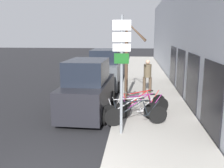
{
  "coord_description": "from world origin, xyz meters",
  "views": [
    {
      "loc": [
        1.81,
        -4.74,
        3.38
      ],
      "look_at": [
        0.79,
        5.99,
        1.16
      ],
      "focal_mm": 40.0,
      "sensor_mm": 36.0,
      "label": 1
    }
  ],
  "objects_px": {
    "signpost": "(122,67)",
    "bicycle_2": "(143,107)",
    "bicycle_1": "(131,110)",
    "parked_car_1": "(105,70)",
    "parked_car_0": "(88,89)",
    "bicycle_0": "(136,114)",
    "pedestrian_near": "(147,74)",
    "bicycle_3": "(142,104)",
    "street_tree": "(127,61)"
  },
  "relations": [
    {
      "from": "bicycle_0",
      "to": "bicycle_3",
      "type": "height_order",
      "value": "bicycle_3"
    },
    {
      "from": "bicycle_0",
      "to": "pedestrian_near",
      "type": "bearing_deg",
      "value": -20.75
    },
    {
      "from": "parked_car_0",
      "to": "bicycle_1",
      "type": "bearing_deg",
      "value": -30.71
    },
    {
      "from": "pedestrian_near",
      "to": "bicycle_2",
      "type": "bearing_deg",
      "value": 85.98
    },
    {
      "from": "bicycle_1",
      "to": "parked_car_1",
      "type": "bearing_deg",
      "value": 1.14
    },
    {
      "from": "signpost",
      "to": "bicycle_1",
      "type": "distance_m",
      "value": 2.23
    },
    {
      "from": "signpost",
      "to": "bicycle_2",
      "type": "xyz_separation_m",
      "value": [
        0.75,
        1.83,
        -1.8
      ]
    },
    {
      "from": "bicycle_0",
      "to": "street_tree",
      "type": "xyz_separation_m",
      "value": [
        -0.45,
        3.41,
        1.53
      ]
    },
    {
      "from": "signpost",
      "to": "pedestrian_near",
      "type": "relative_size",
      "value": 2.06
    },
    {
      "from": "parked_car_0",
      "to": "pedestrian_near",
      "type": "bearing_deg",
      "value": 52.59
    },
    {
      "from": "bicycle_2",
      "to": "bicycle_3",
      "type": "height_order",
      "value": "bicycle_3"
    },
    {
      "from": "signpost",
      "to": "parked_car_1",
      "type": "distance_m",
      "value": 7.92
    },
    {
      "from": "bicycle_0",
      "to": "parked_car_0",
      "type": "distance_m",
      "value": 2.65
    },
    {
      "from": "street_tree",
      "to": "signpost",
      "type": "bearing_deg",
      "value": -90.59
    },
    {
      "from": "signpost",
      "to": "parked_car_1",
      "type": "bearing_deg",
      "value": 100.64
    },
    {
      "from": "parked_car_1",
      "to": "bicycle_3",
      "type": "bearing_deg",
      "value": -69.7
    },
    {
      "from": "parked_car_1",
      "to": "street_tree",
      "type": "xyz_separation_m",
      "value": [
        1.49,
        -3.47,
        0.99
      ]
    },
    {
      "from": "bicycle_2",
      "to": "bicycle_3",
      "type": "distance_m",
      "value": 0.29
    },
    {
      "from": "bicycle_0",
      "to": "bicycle_1",
      "type": "height_order",
      "value": "bicycle_0"
    },
    {
      "from": "signpost",
      "to": "street_tree",
      "type": "relative_size",
      "value": 1.0
    },
    {
      "from": "parked_car_0",
      "to": "parked_car_1",
      "type": "height_order",
      "value": "parked_car_1"
    },
    {
      "from": "parked_car_0",
      "to": "street_tree",
      "type": "distance_m",
      "value": 2.6
    },
    {
      "from": "bicycle_0",
      "to": "parked_car_1",
      "type": "distance_m",
      "value": 7.17
    },
    {
      "from": "bicycle_1",
      "to": "pedestrian_near",
      "type": "bearing_deg",
      "value": -24.27
    },
    {
      "from": "signpost",
      "to": "bicycle_3",
      "type": "height_order",
      "value": "signpost"
    },
    {
      "from": "bicycle_2",
      "to": "street_tree",
      "type": "height_order",
      "value": "street_tree"
    },
    {
      "from": "pedestrian_near",
      "to": "street_tree",
      "type": "bearing_deg",
      "value": 55.51
    },
    {
      "from": "bicycle_1",
      "to": "parked_car_0",
      "type": "xyz_separation_m",
      "value": [
        -1.82,
        1.15,
        0.51
      ]
    },
    {
      "from": "parked_car_1",
      "to": "pedestrian_near",
      "type": "distance_m",
      "value": 3.23
    },
    {
      "from": "signpost",
      "to": "bicycle_2",
      "type": "height_order",
      "value": "signpost"
    },
    {
      "from": "signpost",
      "to": "bicycle_3",
      "type": "distance_m",
      "value": 2.85
    },
    {
      "from": "bicycle_0",
      "to": "parked_car_1",
      "type": "height_order",
      "value": "parked_car_1"
    },
    {
      "from": "bicycle_2",
      "to": "pedestrian_near",
      "type": "distance_m",
      "value": 3.92
    },
    {
      "from": "bicycle_0",
      "to": "bicycle_2",
      "type": "xyz_separation_m",
      "value": [
        0.26,
        1.03,
        -0.01
      ]
    },
    {
      "from": "signpost",
      "to": "bicycle_2",
      "type": "bearing_deg",
      "value": 67.72
    },
    {
      "from": "bicycle_3",
      "to": "parked_car_0",
      "type": "distance_m",
      "value": 2.33
    },
    {
      "from": "bicycle_3",
      "to": "street_tree",
      "type": "height_order",
      "value": "street_tree"
    },
    {
      "from": "bicycle_0",
      "to": "street_tree",
      "type": "distance_m",
      "value": 3.77
    },
    {
      "from": "signpost",
      "to": "bicycle_1",
      "type": "bearing_deg",
      "value": 77.91
    },
    {
      "from": "bicycle_2",
      "to": "parked_car_1",
      "type": "height_order",
      "value": "parked_car_1"
    },
    {
      "from": "bicycle_1",
      "to": "parked_car_0",
      "type": "relative_size",
      "value": 0.5
    },
    {
      "from": "parked_car_1",
      "to": "bicycle_0",
      "type": "bearing_deg",
      "value": -75.15
    },
    {
      "from": "bicycle_0",
      "to": "street_tree",
      "type": "height_order",
      "value": "street_tree"
    },
    {
      "from": "signpost",
      "to": "bicycle_0",
      "type": "distance_m",
      "value": 2.02
    },
    {
      "from": "bicycle_0",
      "to": "parked_car_0",
      "type": "bearing_deg",
      "value": 37.3
    },
    {
      "from": "bicycle_0",
      "to": "bicycle_3",
      "type": "xyz_separation_m",
      "value": [
        0.22,
        1.31,
        0.01
      ]
    },
    {
      "from": "bicycle_0",
      "to": "bicycle_3",
      "type": "bearing_deg",
      "value": -23.46
    },
    {
      "from": "bicycle_2",
      "to": "street_tree",
      "type": "xyz_separation_m",
      "value": [
        -0.71,
        2.39,
        1.54
      ]
    },
    {
      "from": "parked_car_0",
      "to": "street_tree",
      "type": "xyz_separation_m",
      "value": [
        1.58,
        1.78,
        1.04
      ]
    },
    {
      "from": "bicycle_1",
      "to": "parked_car_1",
      "type": "height_order",
      "value": "parked_car_1"
    }
  ]
}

